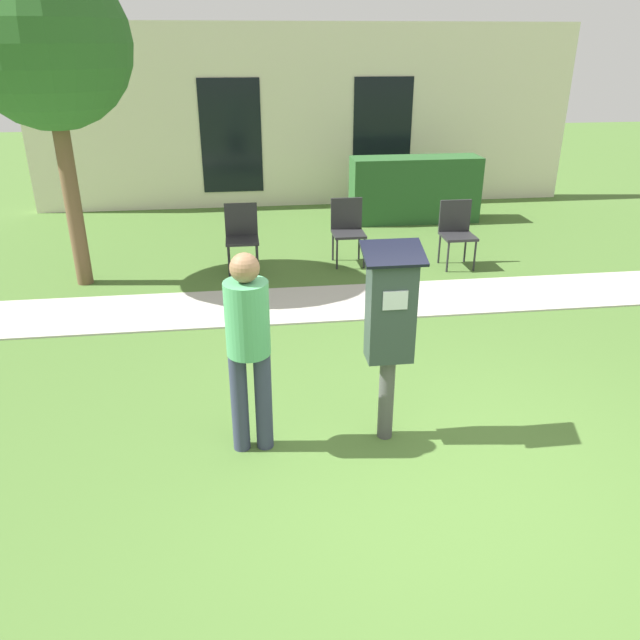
{
  "coord_description": "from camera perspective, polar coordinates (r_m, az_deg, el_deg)",
  "views": [
    {
      "loc": [
        -1.31,
        -3.47,
        2.9
      ],
      "look_at": [
        -0.78,
        0.6,
        1.05
      ],
      "focal_mm": 35.0,
      "sensor_mm": 36.0,
      "label": 1
    }
  ],
  "objects": [
    {
      "name": "outdoor_chair_middle",
      "position": [
        8.8,
        2.54,
        8.59
      ],
      "size": [
        0.44,
        0.44,
        0.9
      ],
      "rotation": [
        0.0,
        0.0,
        0.01
      ],
      "color": "#262628",
      "rests_on": "ground"
    },
    {
      "name": "outdoor_chair_right",
      "position": [
        8.88,
        12.38,
        8.2
      ],
      "size": [
        0.44,
        0.44,
        0.9
      ],
      "rotation": [
        0.0,
        0.0,
        -0.07
      ],
      "color": "#262628",
      "rests_on": "ground"
    },
    {
      "name": "outdoor_chair_left",
      "position": [
        8.56,
        -7.17,
        7.98
      ],
      "size": [
        0.44,
        0.44,
        0.9
      ],
      "rotation": [
        0.0,
        0.0,
        0.18
      ],
      "color": "#262628",
      "rests_on": "ground"
    },
    {
      "name": "parking_meter",
      "position": [
        4.61,
        6.43,
        0.01
      ],
      "size": [
        0.44,
        0.31,
        1.59
      ],
      "color": "#4C4C4C",
      "rests_on": "ground"
    },
    {
      "name": "sidewalk",
      "position": [
        7.55,
        3.15,
        1.69
      ],
      "size": [
        12.0,
        1.1,
        0.02
      ],
      "color": "#B7B2A8",
      "rests_on": "ground"
    },
    {
      "name": "tree",
      "position": [
        8.22,
        -23.71,
        22.0
      ],
      "size": [
        1.9,
        1.9,
        3.82
      ],
      "color": "brown",
      "rests_on": "ground"
    },
    {
      "name": "building_facade",
      "position": [
        12.05,
        -1.21,
        18.02
      ],
      "size": [
        10.0,
        0.26,
        3.2
      ],
      "color": "beige",
      "rests_on": "ground"
    },
    {
      "name": "person_standing",
      "position": [
        4.51,
        -6.57,
        -1.78
      ],
      "size": [
        0.32,
        0.32,
        1.58
      ],
      "rotation": [
        0.0,
        0.0,
        0.7
      ],
      "color": "#333851",
      "rests_on": "ground"
    },
    {
      "name": "hedge_row",
      "position": [
        11.07,
        8.64,
        11.71
      ],
      "size": [
        2.2,
        0.6,
        1.1
      ],
      "color": "#285628",
      "rests_on": "ground"
    },
    {
      "name": "ground_plane",
      "position": [
        4.7,
        10.78,
        -14.29
      ],
      "size": [
        40.0,
        40.0,
        0.0
      ],
      "primitive_type": "plane",
      "color": "#476B2D"
    }
  ]
}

